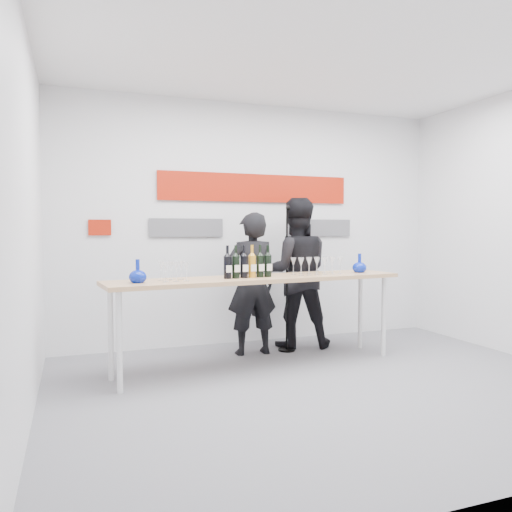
# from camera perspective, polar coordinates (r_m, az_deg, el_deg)

# --- Properties ---
(ground) EXTENTS (5.00, 5.00, 0.00)m
(ground) POSITION_cam_1_polar(r_m,az_deg,el_deg) (4.74, 8.63, -14.49)
(ground) COLOR slate
(ground) RESTS_ON ground
(back_wall) EXTENTS (5.00, 0.04, 3.00)m
(back_wall) POSITION_cam_1_polar(r_m,az_deg,el_deg) (6.35, -0.03, 3.70)
(back_wall) COLOR silver
(back_wall) RESTS_ON ground
(signage) EXTENTS (3.38, 0.02, 0.79)m
(signage) POSITION_cam_1_polar(r_m,az_deg,el_deg) (6.31, -0.41, 6.48)
(signage) COLOR #A31907
(signage) RESTS_ON back_wall
(tasting_table) EXTENTS (3.18, 0.95, 0.94)m
(tasting_table) POSITION_cam_1_polar(r_m,az_deg,el_deg) (5.14, 0.39, -3.18)
(tasting_table) COLOR tan
(tasting_table) RESTS_ON ground
(wine_bottles) EXTENTS (0.53, 0.13, 0.33)m
(wine_bottles) POSITION_cam_1_polar(r_m,az_deg,el_deg) (5.01, -0.92, -0.62)
(wine_bottles) COLOR black
(wine_bottles) RESTS_ON tasting_table
(decanter_left) EXTENTS (0.16, 0.16, 0.21)m
(decanter_left) POSITION_cam_1_polar(r_m,az_deg,el_deg) (4.67, -13.37, -1.68)
(decanter_left) COLOR #081E9F
(decanter_left) RESTS_ON tasting_table
(decanter_right) EXTENTS (0.16, 0.16, 0.21)m
(decanter_right) POSITION_cam_1_polar(r_m,az_deg,el_deg) (5.77, 11.75, -0.78)
(decanter_right) COLOR #081E9F
(decanter_right) RESTS_ON tasting_table
(glasses_left) EXTENTS (0.28, 0.24, 0.18)m
(glasses_left) POSITION_cam_1_polar(r_m,az_deg,el_deg) (4.79, -9.40, -1.71)
(glasses_left) COLOR silver
(glasses_left) RESTS_ON tasting_table
(glasses_right) EXTENTS (0.58, 0.28, 0.18)m
(glasses_right) POSITION_cam_1_polar(r_m,az_deg,el_deg) (5.47, 6.97, -1.11)
(glasses_right) COLOR silver
(glasses_right) RESTS_ON tasting_table
(presenter_left) EXTENTS (0.60, 0.40, 1.62)m
(presenter_left) POSITION_cam_1_polar(r_m,az_deg,el_deg) (5.70, -0.52, -3.18)
(presenter_left) COLOR black
(presenter_left) RESTS_ON ground
(presenter_right) EXTENTS (1.03, 0.90, 1.81)m
(presenter_right) POSITION_cam_1_polar(r_m,az_deg,el_deg) (6.07, 4.54, -1.91)
(presenter_right) COLOR black
(presenter_right) RESTS_ON ground
(mic_stand) EXTENTS (0.20, 0.20, 1.70)m
(mic_stand) POSITION_cam_1_polar(r_m,az_deg,el_deg) (5.88, 3.54, -5.85)
(mic_stand) COLOR black
(mic_stand) RESTS_ON ground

